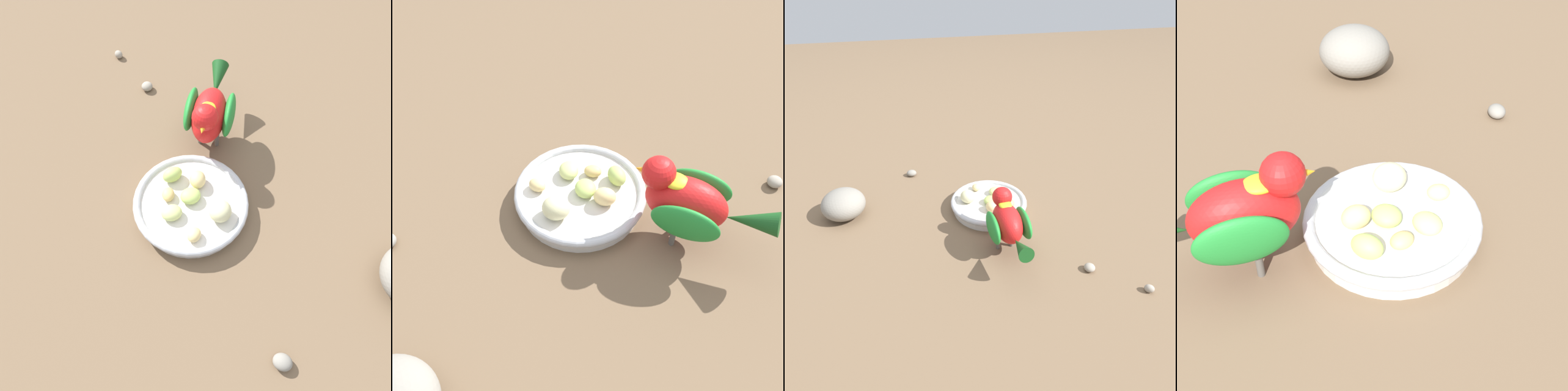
{
  "view_description": "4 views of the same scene",
  "coord_description": "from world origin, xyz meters",
  "views": [
    {
      "loc": [
        0.07,
        -0.27,
        0.58
      ],
      "look_at": [
        -0.01,
        0.03,
        0.04
      ],
      "focal_mm": 36.49,
      "sensor_mm": 36.0,
      "label": 1
    },
    {
      "loc": [
        0.39,
        0.23,
        0.55
      ],
      "look_at": [
        0.01,
        0.05,
        0.05
      ],
      "focal_mm": 45.08,
      "sensor_mm": 36.0,
      "label": 2
    },
    {
      "loc": [
        0.16,
        0.74,
        0.55
      ],
      "look_at": [
        0.01,
        0.05,
        0.06
      ],
      "focal_mm": 33.77,
      "sensor_mm": 36.0,
      "label": 3
    },
    {
      "loc": [
        -0.43,
        0.17,
        0.44
      ],
      "look_at": [
        -0.0,
        0.05,
        0.05
      ],
      "focal_mm": 53.71,
      "sensor_mm": 36.0,
      "label": 4
    }
  ],
  "objects": [
    {
      "name": "apple_piece_0",
      "position": [
        -0.04,
        0.0,
        0.03
      ],
      "size": [
        0.04,
        0.04,
        0.02
      ],
      "primitive_type": "ellipsoid",
      "rotation": [
        0.0,
        0.0,
        0.48
      ],
      "color": "#C6D17A",
      "rests_on": "feeding_bowl"
    },
    {
      "name": "apple_piece_5",
      "position": [
        -0.05,
        0.07,
        0.03
      ],
      "size": [
        0.04,
        0.04,
        0.02
      ],
      "primitive_type": "ellipsoid",
      "rotation": [
        0.0,
        0.0,
        0.8
      ],
      "color": "#B2CC66",
      "rests_on": "feeding_bowl"
    },
    {
      "name": "pebble_1",
      "position": [
        -0.25,
        0.35,
        0.01
      ],
      "size": [
        0.02,
        0.02,
        0.02
      ],
      "primitive_type": "ellipsoid",
      "rotation": [
        0.0,
        0.0,
        5.62
      ],
      "color": "gray",
      "rests_on": "ground_plane"
    },
    {
      "name": "apple_piece_1",
      "position": [
        -0.01,
        0.04,
        0.03
      ],
      "size": [
        0.04,
        0.04,
        0.02
      ],
      "primitive_type": "ellipsoid",
      "rotation": [
        0.0,
        0.0,
        3.76
      ],
      "color": "#B2CC66",
      "rests_on": "feeding_bowl"
    },
    {
      "name": "apple_piece_6",
      "position": [
        -0.01,
        0.07,
        0.03
      ],
      "size": [
        0.03,
        0.04,
        0.02
      ],
      "primitive_type": "ellipsoid",
      "rotation": [
        0.0,
        0.0,
        4.95
      ],
      "color": "#E5C67F",
      "rests_on": "feeding_bowl"
    },
    {
      "name": "apple_piece_3",
      "position": [
        -0.05,
        0.03,
        0.03
      ],
      "size": [
        0.03,
        0.03,
        0.02
      ],
      "primitive_type": "ellipsoid",
      "rotation": [
        0.0,
        0.0,
        5.01
      ],
      "color": "tan",
      "rests_on": "feeding_bowl"
    },
    {
      "name": "apple_piece_4",
      "position": [
        0.04,
        0.02,
        0.04
      ],
      "size": [
        0.05,
        0.05,
        0.03
      ],
      "primitive_type": "ellipsoid",
      "rotation": [
        0.0,
        0.0,
        5.04
      ],
      "color": "beige",
      "rests_on": "feeding_bowl"
    },
    {
      "name": "pebble_2",
      "position": [
        -0.16,
        0.27,
        0.01
      ],
      "size": [
        0.03,
        0.03,
        0.02
      ],
      "primitive_type": "ellipsoid",
      "rotation": [
        0.0,
        0.0,
        4.91
      ],
      "color": "gray",
      "rests_on": "ground_plane"
    },
    {
      "name": "feeding_bowl",
      "position": [
        -0.01,
        0.03,
        0.02
      ],
      "size": [
        0.19,
        0.19,
        0.03
      ],
      "color": "beige",
      "rests_on": "ground_plane"
    },
    {
      "name": "parrot",
      "position": [
        -0.02,
        0.18,
        0.08
      ],
      "size": [
        0.09,
        0.19,
        0.13
      ],
      "rotation": [
        0.0,
        0.0,
        -1.53
      ],
      "color": "#59544C",
      "rests_on": "ground_plane"
    },
    {
      "name": "pebble_0",
      "position": [
        0.17,
        -0.17,
        0.01
      ],
      "size": [
        0.03,
        0.03,
        0.02
      ],
      "primitive_type": "ellipsoid",
      "rotation": [
        0.0,
        0.0,
        3.02
      ],
      "color": "gray",
      "rests_on": "ground_plane"
    },
    {
      "name": "apple_piece_2",
      "position": [
        0.01,
        -0.03,
        0.03
      ],
      "size": [
        0.02,
        0.03,
        0.02
      ],
      "primitive_type": "ellipsoid",
      "rotation": [
        0.0,
        0.0,
        4.56
      ],
      "color": "#E5C67F",
      "rests_on": "feeding_bowl"
    },
    {
      "name": "ground_plane",
      "position": [
        0.0,
        0.0,
        0.0
      ],
      "size": [
        4.0,
        4.0,
        0.0
      ],
      "primitive_type": "plane",
      "color": "brown"
    }
  ]
}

